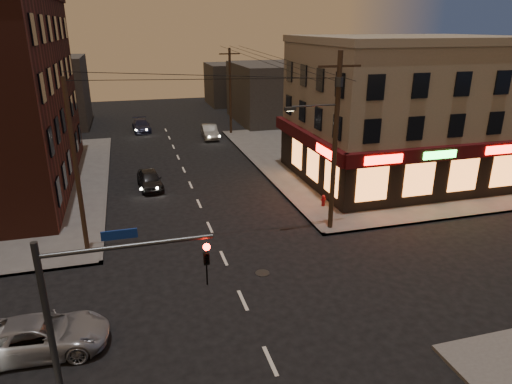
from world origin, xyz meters
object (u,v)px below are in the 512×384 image
object	(u,v)px
suv_cross	(40,336)
sedan_far	(141,126)
fire_hydrant	(323,200)
sedan_near	(150,179)
sedan_mid	(210,131)

from	to	relation	value
suv_cross	sedan_far	bearing A→B (deg)	-4.56
fire_hydrant	sedan_near	bearing A→B (deg)	146.58
suv_cross	fire_hydrant	bearing A→B (deg)	-53.52
suv_cross	sedan_near	xyz separation A→B (m)	(4.98, 17.30, 0.00)
sedan_near	sedan_far	distance (m)	19.96
sedan_near	fire_hydrant	world-z (taller)	sedan_near
suv_cross	sedan_far	distance (m)	37.62
sedan_near	suv_cross	bearing A→B (deg)	-111.07
sedan_near	sedan_far	world-z (taller)	sedan_near
sedan_far	fire_hydrant	distance (m)	29.00
sedan_far	sedan_near	bearing A→B (deg)	-93.67
sedan_mid	fire_hydrant	world-z (taller)	sedan_mid
sedan_mid	sedan_far	size ratio (longest dim) A/B	0.95
sedan_mid	sedan_far	xyz separation A→B (m)	(-6.87, 5.35, -0.05)
sedan_near	sedan_far	size ratio (longest dim) A/B	0.87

